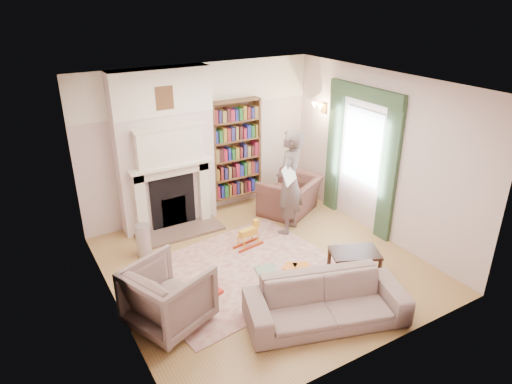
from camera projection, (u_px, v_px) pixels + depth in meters
floor at (264, 264)px, 7.15m from camera, size 4.50×4.50×0.00m
ceiling at (266, 85)px, 6.01m from camera, size 4.50×4.50×0.00m
wall_back at (201, 141)px, 8.35m from camera, size 4.50×0.00×4.50m
wall_front at (376, 253)px, 4.81m from camera, size 4.50×0.00×4.50m
wall_left at (107, 219)px, 5.54m from camera, size 0.00×4.50×4.50m
wall_right at (379, 156)px, 7.62m from camera, size 0.00×4.50×4.50m
fireplace at (166, 152)px, 7.85m from camera, size 1.70×0.58×2.80m
bookcase at (235, 149)px, 8.64m from camera, size 1.00×0.24×1.85m
window at (362, 147)px, 7.91m from camera, size 0.02×0.90×1.30m
curtain_left at (389, 173)px, 7.45m from camera, size 0.07×0.32×2.40m
curtain_right at (334, 149)px, 8.55m from camera, size 0.07×0.32×2.40m
pelmet at (366, 93)px, 7.51m from camera, size 0.09×1.70×0.24m
wall_sconce at (316, 109)px, 8.50m from camera, size 0.20×0.24×0.24m
rug at (239, 270)px, 6.99m from camera, size 3.10×2.54×0.01m
armchair_reading at (290, 196)px, 8.70m from camera, size 1.38×1.33×0.69m
armchair_left at (169, 296)px, 5.73m from camera, size 1.20×1.19×0.84m
sofa at (326, 301)px, 5.82m from camera, size 2.20×1.39×0.60m
man_reading at (289, 182)px, 7.78m from camera, size 0.82×0.76×1.87m
newspaper at (289, 174)px, 7.45m from camera, size 0.42×0.35×0.29m
coffee_table at (354, 265)px, 6.73m from camera, size 0.82×0.69×0.45m
paraffin_heater at (144, 241)px, 7.28m from camera, size 0.24×0.24×0.55m
rocking_horse at (248, 235)px, 7.55m from camera, size 0.54×0.28×0.45m
board_game at (267, 270)px, 6.95m from camera, size 0.40×0.40×0.03m
game_box_lid at (212, 293)px, 6.41m from camera, size 0.33×0.26×0.05m
comic_annuals at (293, 272)px, 6.93m from camera, size 0.76×0.67×0.02m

